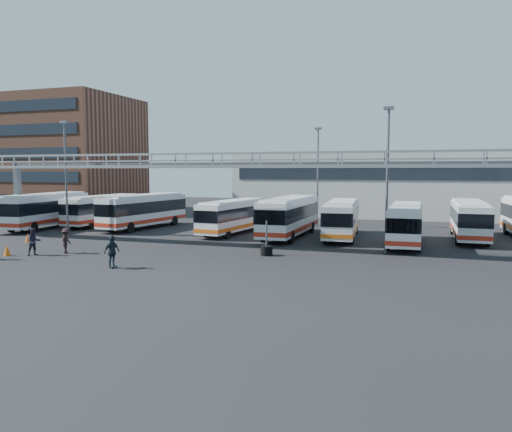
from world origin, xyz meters
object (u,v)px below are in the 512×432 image
(bus_1, at_px, (103,209))
(bus_5, at_px, (289,215))
(pedestrian_b, at_px, (34,242))
(bus_4, at_px, (234,215))
(light_pole_mid, at_px, (387,172))
(light_pole_back, at_px, (318,171))
(bus_2, at_px, (144,210))
(cone_left, at_px, (7,250))
(bus_7, at_px, (406,223))
(bus_0, at_px, (46,209))
(bus_8, at_px, (469,219))
(pedestrian_d, at_px, (112,252))
(tire_stack, at_px, (266,250))
(cone_right, at_px, (28,238))
(pedestrian_c, at_px, (66,241))
(light_pole_left, at_px, (66,171))
(bus_6, at_px, (342,218))

(bus_1, bearing_deg, bus_5, -5.05)
(pedestrian_b, bearing_deg, bus_4, 0.71)
(pedestrian_b, bearing_deg, light_pole_mid, -38.58)
(bus_4, relative_size, bus_5, 0.91)
(light_pole_back, relative_size, bus_2, 0.89)
(bus_2, relative_size, cone_left, 15.46)
(light_pole_mid, xyz_separation_m, pedestrian_b, (-22.81, -8.79, -4.78))
(light_pole_mid, bearing_deg, bus_7, 75.12)
(bus_4, height_order, bus_5, bus_5)
(bus_5, bearing_deg, cone_left, -135.23)
(light_pole_back, bearing_deg, bus_0, -158.20)
(bus_8, relative_size, pedestrian_d, 5.45)
(pedestrian_b, distance_m, cone_left, 1.89)
(bus_2, bearing_deg, light_pole_mid, -11.01)
(bus_1, height_order, tire_stack, bus_1)
(light_pole_back, bearing_deg, tire_stack, -88.99)
(bus_0, distance_m, bus_5, 25.07)
(cone_left, distance_m, cone_right, 6.65)
(pedestrian_c, bearing_deg, light_pole_left, 21.87)
(light_pole_mid, xyz_separation_m, pedestrian_c, (-21.27, -7.38, -4.83))
(light_pole_left, distance_m, pedestrian_d, 18.23)
(bus_4, distance_m, pedestrian_b, 17.70)
(bus_4, bearing_deg, bus_1, 178.33)
(pedestrian_b, distance_m, tire_stack, 15.97)
(light_pole_back, height_order, bus_7, light_pole_back)
(light_pole_back, bearing_deg, pedestrian_b, -121.89)
(tire_stack, bearing_deg, bus_1, 150.51)
(pedestrian_d, height_order, cone_right, pedestrian_d)
(pedestrian_b, height_order, pedestrian_c, pedestrian_b)
(bus_1, height_order, cone_left, bus_1)
(bus_5, distance_m, pedestrian_b, 20.47)
(cone_left, bearing_deg, pedestrian_c, 33.77)
(bus_4, bearing_deg, light_pole_mid, -18.95)
(bus_5, bearing_deg, bus_0, -176.76)
(light_pole_left, bearing_deg, tire_stack, -13.11)
(light_pole_left, height_order, pedestrian_d, light_pole_left)
(bus_2, distance_m, bus_5, 15.67)
(bus_2, height_order, tire_stack, bus_2)
(bus_2, bearing_deg, light_pole_left, -113.05)
(light_pole_mid, height_order, tire_stack, light_pole_mid)
(bus_2, bearing_deg, bus_0, -156.04)
(bus_6, height_order, pedestrian_d, bus_6)
(bus_8, bearing_deg, cone_right, -159.45)
(light_pole_left, relative_size, bus_8, 0.95)
(light_pole_left, xyz_separation_m, light_pole_mid, (28.00, -1.00, 0.00))
(bus_6, xyz_separation_m, cone_right, (-23.80, -10.56, -1.43))
(bus_4, height_order, pedestrian_d, bus_4)
(light_pole_mid, xyz_separation_m, bus_0, (-33.66, 4.74, -3.79))
(pedestrian_c, height_order, cone_right, pedestrian_c)
(light_pole_mid, height_order, bus_4, light_pole_mid)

